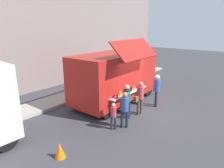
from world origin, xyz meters
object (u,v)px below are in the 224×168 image
(child_near_queue, at_px, (113,114))
(customer_front_ordering, at_px, (140,95))
(customer_rear_waiting, at_px, (125,107))
(traffic_cone_orange, at_px, (60,150))
(trash_bin, at_px, (124,75))
(customer_extra_browsing, at_px, (157,88))
(customer_mid_with_backpack, at_px, (127,98))
(food_truck_main, at_px, (116,76))

(child_near_queue, bearing_deg, customer_front_ordering, -38.50)
(customer_rear_waiting, bearing_deg, child_near_queue, 108.30)
(child_near_queue, bearing_deg, traffic_cone_orange, 138.91)
(customer_front_ordering, relative_size, child_near_queue, 1.41)
(trash_bin, height_order, customer_extra_browsing, customer_extra_browsing)
(customer_extra_browsing, bearing_deg, traffic_cone_orange, 62.23)
(customer_mid_with_backpack, distance_m, customer_extra_browsing, 2.31)
(customer_mid_with_backpack, relative_size, customer_rear_waiting, 1.04)
(trash_bin, xyz_separation_m, customer_rear_waiting, (-6.25, -4.53, 0.48))
(customer_mid_with_backpack, distance_m, customer_rear_waiting, 0.86)
(customer_extra_browsing, bearing_deg, food_truck_main, -3.25)
(food_truck_main, distance_m, customer_front_ordering, 2.19)
(food_truck_main, xyz_separation_m, trash_bin, (4.02, 2.32, -1.06))
(traffic_cone_orange, bearing_deg, customer_front_ordering, -3.39)
(customer_extra_browsing, bearing_deg, customer_rear_waiting, 67.14)
(traffic_cone_orange, bearing_deg, customer_mid_with_backpack, -0.84)
(food_truck_main, height_order, customer_extra_browsing, food_truck_main)
(customer_rear_waiting, distance_m, customer_extra_browsing, 3.04)
(food_truck_main, height_order, customer_rear_waiting, food_truck_main)
(food_truck_main, bearing_deg, customer_front_ordering, -109.67)
(food_truck_main, distance_m, child_near_queue, 3.39)
(food_truck_main, bearing_deg, customer_rear_waiting, -136.62)
(customer_mid_with_backpack, bearing_deg, customer_extra_browsing, -49.91)
(customer_front_ordering, distance_m, customer_mid_with_backpack, 0.84)
(trash_bin, height_order, customer_rear_waiting, customer_rear_waiting)
(customer_mid_with_backpack, height_order, customer_extra_browsing, customer_extra_browsing)
(food_truck_main, bearing_deg, customer_mid_with_backpack, -130.80)
(food_truck_main, height_order, customer_front_ordering, food_truck_main)
(trash_bin, distance_m, child_near_queue, 7.93)
(trash_bin, bearing_deg, traffic_cone_orange, -156.34)
(customer_front_ordering, bearing_deg, trash_bin, -36.13)
(customer_rear_waiting, bearing_deg, customer_extra_browsing, -39.19)
(traffic_cone_orange, relative_size, customer_rear_waiting, 0.34)
(food_truck_main, relative_size, trash_bin, 5.72)
(customer_rear_waiting, xyz_separation_m, customer_extra_browsing, (3.04, 0.05, 0.09))
(traffic_cone_orange, bearing_deg, child_near_queue, -4.51)
(food_truck_main, bearing_deg, child_near_queue, -145.16)
(trash_bin, distance_m, customer_mid_with_backpack, 6.89)
(food_truck_main, xyz_separation_m, customer_extra_browsing, (0.81, -2.16, -0.48))
(food_truck_main, xyz_separation_m, customer_rear_waiting, (-2.23, -2.21, -0.58))
(child_near_queue, bearing_deg, customer_rear_waiting, -68.12)
(customer_mid_with_backpack, bearing_deg, child_near_queue, 146.27)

